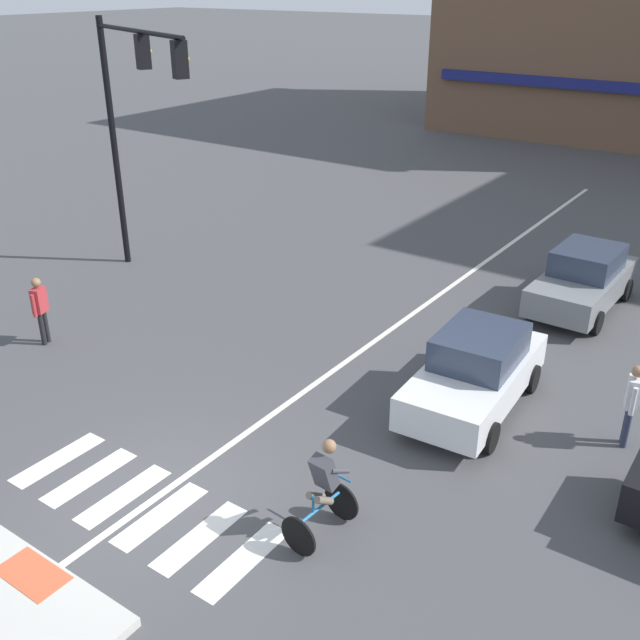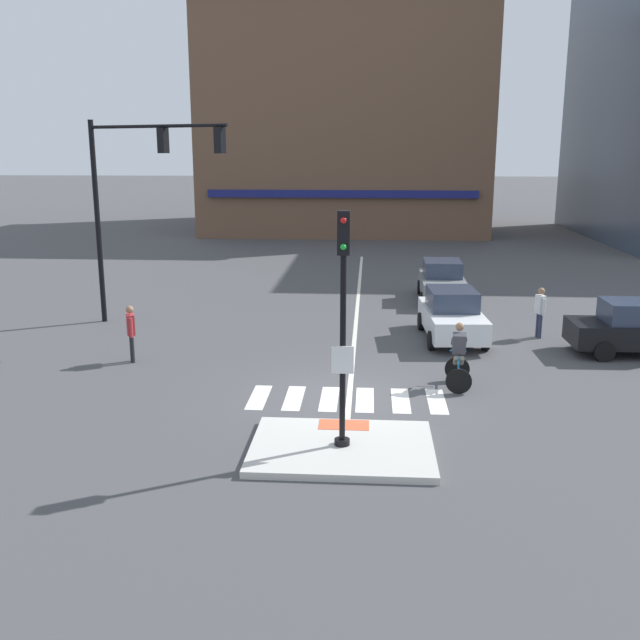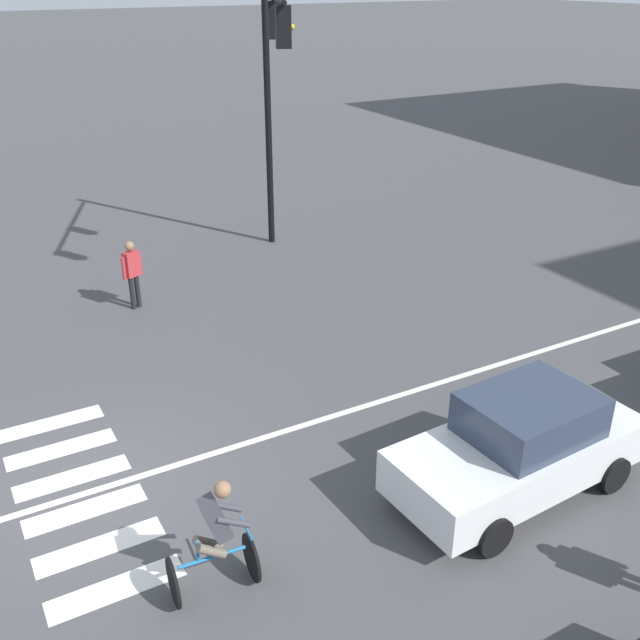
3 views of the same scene
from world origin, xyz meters
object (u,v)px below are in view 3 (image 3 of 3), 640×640
Objects in this scene: cyclist at (215,536)px; pedestrian_at_curb_left at (132,269)px; traffic_light_mast at (272,79)px; car_white_eastbound_mid at (520,445)px.

pedestrian_at_curb_left is (-9.17, 1.58, 0.11)m from cyclist.
traffic_light_mast is at bearing 150.30° from cyclist.
pedestrian_at_curb_left is (-9.52, -3.24, 0.17)m from car_white_eastbound_mid.
cyclist reaches higher than pedestrian_at_curb_left.
traffic_light_mast reaches higher than car_white_eastbound_mid.
traffic_light_mast is 4.19× the size of pedestrian_at_curb_left.
cyclist is 1.01× the size of pedestrian_at_curb_left.
car_white_eastbound_mid is at bearing 85.85° from cyclist.
traffic_light_mast is 11.42m from car_white_eastbound_mid.
car_white_eastbound_mid is 2.51× the size of pedestrian_at_curb_left.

